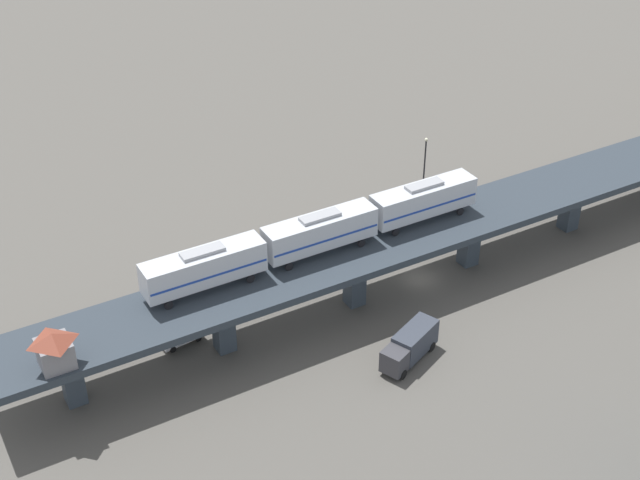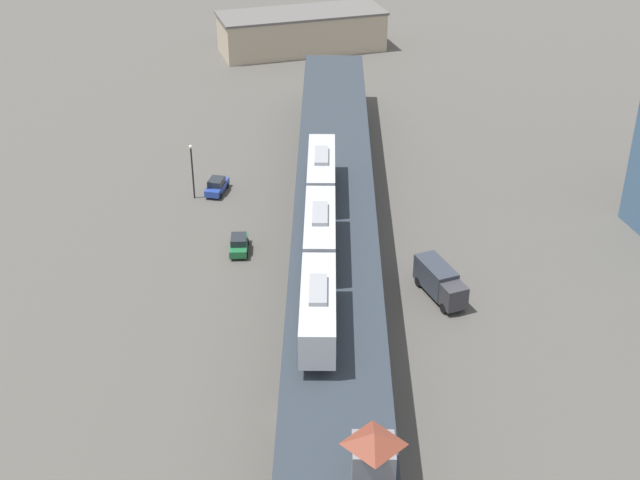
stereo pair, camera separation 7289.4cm
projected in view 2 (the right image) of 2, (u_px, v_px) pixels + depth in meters
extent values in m
plane|color=#4C4944|center=(334.00, 251.00, 96.39)|extent=(400.00, 400.00, 0.00)
cube|color=#283039|center=(335.00, 199.00, 93.22)|extent=(31.33, 91.14, 0.80)
cube|color=#333D47|center=(335.00, 364.00, 74.55)|extent=(2.20, 2.20, 5.93)
cube|color=#333D47|center=(335.00, 269.00, 87.54)|extent=(2.20, 2.20, 5.93)
cube|color=#333D47|center=(334.00, 199.00, 100.53)|extent=(2.20, 2.20, 5.93)
cube|color=#333D47|center=(334.00, 145.00, 113.53)|extent=(2.20, 2.20, 5.93)
cube|color=#333D47|center=(334.00, 102.00, 126.52)|extent=(2.20, 2.20, 5.93)
cube|color=#ADB2BA|center=(318.00, 308.00, 70.57)|extent=(5.74, 12.32, 3.10)
cube|color=navy|center=(318.00, 311.00, 70.72)|extent=(5.71, 12.10, 0.24)
cube|color=gray|center=(318.00, 290.00, 69.70)|extent=(2.41, 4.42, 0.36)
cylinder|color=black|center=(302.00, 362.00, 68.00)|extent=(0.42, 0.87, 0.84)
cylinder|color=black|center=(333.00, 362.00, 67.98)|extent=(0.42, 0.87, 0.84)
cylinder|color=black|center=(305.00, 301.00, 75.28)|extent=(0.42, 0.87, 0.84)
cylinder|color=black|center=(333.00, 301.00, 75.25)|extent=(0.42, 0.87, 0.84)
cube|color=#ADB2BA|center=(320.00, 230.00, 81.48)|extent=(5.74, 12.32, 3.10)
cube|color=navy|center=(320.00, 233.00, 81.63)|extent=(5.71, 12.10, 0.24)
cube|color=gray|center=(320.00, 214.00, 80.62)|extent=(2.41, 4.42, 0.36)
cylinder|color=black|center=(306.00, 274.00, 78.91)|extent=(0.42, 0.87, 0.84)
cylinder|color=black|center=(333.00, 274.00, 78.89)|extent=(0.42, 0.87, 0.84)
cylinder|color=black|center=(308.00, 228.00, 86.19)|extent=(0.42, 0.87, 0.84)
cylinder|color=black|center=(333.00, 228.00, 86.17)|extent=(0.42, 0.87, 0.84)
cube|color=#ADB2BA|center=(321.00, 171.00, 92.39)|extent=(5.74, 12.32, 3.10)
cube|color=navy|center=(321.00, 173.00, 92.54)|extent=(5.71, 12.10, 0.24)
cube|color=gray|center=(321.00, 156.00, 91.53)|extent=(2.41, 4.42, 0.36)
cylinder|color=black|center=(309.00, 208.00, 89.83)|extent=(0.42, 0.87, 0.84)
cylinder|color=black|center=(333.00, 208.00, 89.80)|extent=(0.42, 0.87, 0.84)
cylinder|color=black|center=(311.00, 172.00, 97.10)|extent=(0.42, 0.87, 0.84)
cylinder|color=black|center=(333.00, 172.00, 97.08)|extent=(0.42, 0.87, 0.84)
cube|color=slate|center=(373.00, 458.00, 57.86)|extent=(3.42, 3.42, 2.50)
pyramid|color=brown|center=(374.00, 439.00, 57.01)|extent=(3.93, 3.93, 0.90)
cube|color=#1E6638|center=(239.00, 245.00, 96.03)|extent=(2.68, 4.68, 0.80)
cube|color=#1E2328|center=(239.00, 240.00, 95.52)|extent=(2.06, 2.49, 0.76)
cylinder|color=black|center=(231.00, 255.00, 94.97)|extent=(0.37, 0.70, 0.66)
cylinder|color=black|center=(247.00, 255.00, 95.02)|extent=(0.37, 0.70, 0.66)
cylinder|color=black|center=(232.00, 242.00, 97.45)|extent=(0.37, 0.70, 0.66)
cylinder|color=black|center=(248.00, 242.00, 97.50)|extent=(0.37, 0.70, 0.66)
cube|color=#233D93|center=(217.00, 187.00, 108.16)|extent=(3.56, 4.74, 0.80)
cube|color=#1E2328|center=(216.00, 182.00, 107.65)|extent=(2.45, 2.70, 0.76)
cylinder|color=black|center=(207.00, 195.00, 107.31)|extent=(0.51, 0.70, 0.66)
cylinder|color=black|center=(220.00, 196.00, 106.99)|extent=(0.51, 0.70, 0.66)
cylinder|color=black|center=(214.00, 184.00, 109.73)|extent=(0.51, 0.70, 0.66)
cylinder|color=black|center=(228.00, 186.00, 109.41)|extent=(0.51, 0.70, 0.66)
cube|color=silver|center=(298.00, 411.00, 72.78)|extent=(2.39, 4.61, 0.80)
cube|color=#1E2328|center=(298.00, 405.00, 72.26)|extent=(1.93, 2.41, 0.76)
cylinder|color=black|center=(289.00, 427.00, 71.67)|extent=(0.33, 0.69, 0.66)
cylinder|color=black|center=(310.00, 426.00, 71.82)|extent=(0.33, 0.69, 0.66)
cylinder|color=black|center=(286.00, 404.00, 74.13)|extent=(0.33, 0.69, 0.66)
cylinder|color=black|center=(306.00, 402.00, 74.29)|extent=(0.33, 0.69, 0.66)
cube|color=#333338|center=(454.00, 296.00, 85.77)|extent=(2.47, 2.30, 2.30)
cube|color=#2D333D|center=(436.00, 276.00, 88.55)|extent=(3.04, 5.48, 2.70)
cylinder|color=black|center=(444.00, 308.00, 86.01)|extent=(0.49, 1.04, 1.00)
cylinder|color=black|center=(462.00, 304.00, 86.67)|extent=(0.49, 1.04, 1.00)
cylinder|color=black|center=(418.00, 282.00, 90.13)|extent=(0.49, 1.04, 1.00)
cylinder|color=black|center=(436.00, 278.00, 90.82)|extent=(0.49, 1.04, 1.00)
cylinder|color=black|center=(193.00, 174.00, 105.65)|extent=(0.20, 0.20, 6.50)
sphere|color=beige|center=(191.00, 147.00, 103.91)|extent=(0.44, 0.44, 0.44)
cube|color=tan|center=(302.00, 32.00, 154.70)|extent=(28.46, 11.39, 6.40)
cube|color=#595654|center=(301.00, 13.00, 153.00)|extent=(29.03, 11.61, 0.40)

